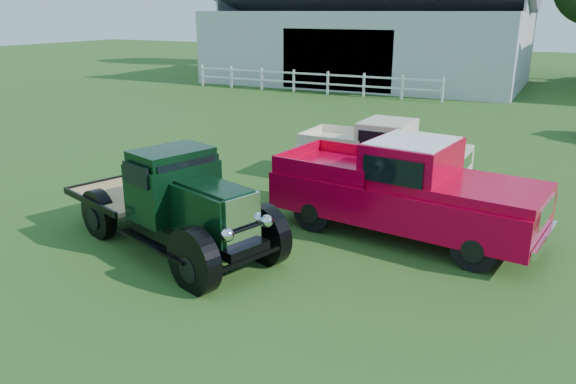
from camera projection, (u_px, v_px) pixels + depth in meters
The scene contains 6 objects.
ground at pixel (246, 267), 9.72m from camera, with size 120.00×120.00×0.00m, color #2F531A.
shed_left at pixel (367, 35), 33.93m from camera, with size 18.80×10.20×5.60m, color #BABABA, non-canonical shape.
fence_rail at pixel (310, 82), 29.95m from camera, with size 14.20×0.16×1.20m, color white, non-canonical shape.
vintage_flatbed at pixel (171, 198), 10.30m from camera, with size 4.78×1.89×1.89m, color black, non-canonical shape.
red_pickup at pixel (405, 187), 10.88m from camera, with size 5.31×2.04×1.94m, color #BE0026, non-canonical shape.
white_pickup at pixel (383, 153), 14.20m from camera, with size 4.35×1.69×1.60m, color beige, non-canonical shape.
Camera 1 is at (4.65, -7.56, 4.24)m, focal length 35.00 mm.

